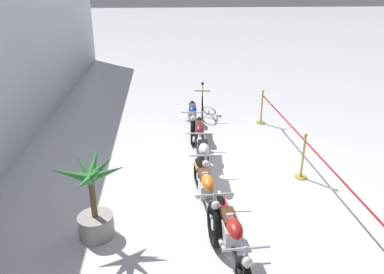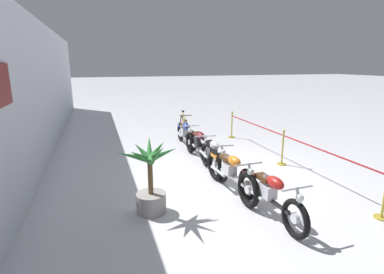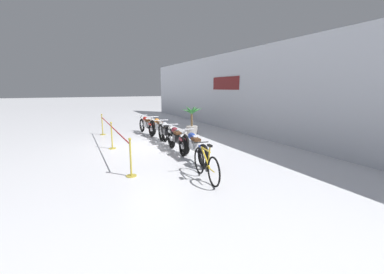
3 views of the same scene
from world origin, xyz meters
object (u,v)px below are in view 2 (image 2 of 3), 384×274
(stanchion_far_left, at_px, (310,153))
(stanchion_mid_right, at_px, (232,129))
(motorcycle_orange_1, at_px, (230,172))
(motorcycle_maroon_3, at_px, (199,144))
(motorcycle_red_0, at_px, (269,194))
(stanchion_mid_left, at_px, (282,153))
(motorcycle_blue_4, at_px, (185,134))
(motorcycle_silver_2, at_px, (212,154))
(bicycle, at_px, (184,125))
(potted_palm_left_of_row, at_px, (150,181))

(stanchion_far_left, relative_size, stanchion_mid_right, 6.52)
(motorcycle_orange_1, bearing_deg, stanchion_mid_right, -25.54)
(motorcycle_maroon_3, relative_size, stanchion_mid_right, 2.21)
(motorcycle_red_0, bearing_deg, motorcycle_maroon_3, 0.93)
(stanchion_mid_right, bearing_deg, stanchion_mid_left, 180.00)
(stanchion_mid_left, height_order, stanchion_mid_right, same)
(motorcycle_maroon_3, height_order, stanchion_far_left, stanchion_far_left)
(motorcycle_maroon_3, relative_size, motorcycle_blue_4, 1.00)
(motorcycle_red_0, relative_size, stanchion_mid_left, 2.17)
(motorcycle_blue_4, bearing_deg, stanchion_far_left, -151.29)
(motorcycle_red_0, distance_m, stanchion_mid_right, 6.40)
(motorcycle_silver_2, xyz_separation_m, bicycle, (4.44, -0.48, -0.09))
(motorcycle_blue_4, xyz_separation_m, stanchion_far_left, (-3.96, -2.17, 0.23))
(motorcycle_orange_1, xyz_separation_m, stanchion_mid_left, (1.30, -2.28, -0.12))
(motorcycle_blue_4, height_order, potted_palm_left_of_row, potted_palm_left_of_row)
(motorcycle_red_0, xyz_separation_m, stanchion_mid_right, (6.06, -2.06, -0.11))
(motorcycle_red_0, height_order, motorcycle_maroon_3, motorcycle_red_0)
(motorcycle_red_0, bearing_deg, motorcycle_blue_4, 1.19)
(motorcycle_orange_1, distance_m, motorcycle_silver_2, 1.40)
(motorcycle_silver_2, distance_m, stanchion_far_left, 2.52)
(motorcycle_orange_1, xyz_separation_m, motorcycle_blue_4, (4.09, -0.11, -0.01))
(stanchion_far_left, distance_m, stanchion_mid_right, 4.65)
(stanchion_far_left, bearing_deg, stanchion_mid_left, 0.00)
(motorcycle_silver_2, relative_size, stanchion_mid_left, 2.18)
(potted_palm_left_of_row, height_order, stanchion_mid_left, potted_palm_left_of_row)
(motorcycle_silver_2, height_order, stanchion_mid_right, stanchion_mid_right)
(motorcycle_maroon_3, relative_size, stanchion_far_left, 0.34)
(stanchion_mid_right, bearing_deg, potted_palm_left_of_row, 141.06)
(bicycle, height_order, stanchion_far_left, stanchion_far_left)
(potted_palm_left_of_row, bearing_deg, bicycle, -21.84)
(stanchion_mid_left, bearing_deg, bicycle, 20.46)
(stanchion_mid_left, bearing_deg, stanchion_far_left, 180.00)
(bicycle, bearing_deg, motorcycle_red_0, 177.08)
(stanchion_mid_left, xyz_separation_m, stanchion_mid_right, (3.48, 0.00, 0.00))
(bicycle, relative_size, stanchion_mid_right, 1.66)
(stanchion_mid_left, distance_m, stanchion_mid_right, 3.48)
(motorcycle_maroon_3, xyz_separation_m, motorcycle_blue_4, (1.43, 0.05, -0.00))
(motorcycle_orange_1, height_order, stanchion_mid_left, stanchion_mid_left)
(motorcycle_blue_4, relative_size, stanchion_far_left, 0.34)
(motorcycle_blue_4, relative_size, stanchion_mid_left, 2.22)
(bicycle, bearing_deg, motorcycle_silver_2, 173.85)
(motorcycle_silver_2, xyz_separation_m, motorcycle_blue_4, (2.70, -0.00, -0.02))
(motorcycle_maroon_3, relative_size, stanchion_mid_left, 2.21)
(motorcycle_red_0, relative_size, motorcycle_blue_4, 0.98)
(motorcycle_orange_1, bearing_deg, stanchion_far_left, -86.62)
(potted_palm_left_of_row, relative_size, stanchion_mid_right, 1.44)
(motorcycle_red_0, height_order, stanchion_far_left, stanchion_far_left)
(motorcycle_red_0, distance_m, stanchion_mid_left, 3.30)
(bicycle, bearing_deg, stanchion_mid_left, -159.54)
(potted_palm_left_of_row, bearing_deg, stanchion_far_left, -82.43)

